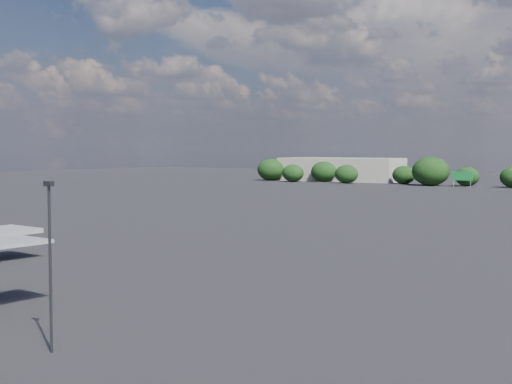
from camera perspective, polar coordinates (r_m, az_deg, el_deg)
The scene contains 4 objects.
ground at distance 101.68m, azimuth 7.09°, elevation -2.83°, with size 500.00×500.00×0.00m, color black.
apron_lamp_post at distance 40.27m, azimuth -16.15°, elevation -4.93°, with size 0.55×0.30×9.38m.
terminal_building at distance 248.31m, azimuth 6.79°, elevation 1.80°, with size 42.00×16.00×8.00m.
highway_sign at distance 216.27m, azimuth 16.17°, elevation 1.22°, with size 6.00×0.30×4.50m.
Camera 1 is at (43.76, -31.11, 11.11)m, focal length 50.00 mm.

